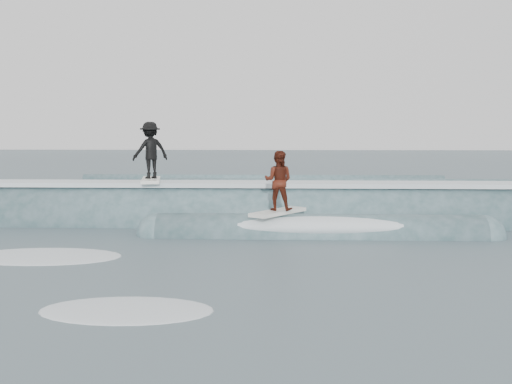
{
  "coord_description": "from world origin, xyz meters",
  "views": [
    {
      "loc": [
        0.69,
        -12.66,
        2.88
      ],
      "look_at": [
        0.0,
        4.25,
        1.1
      ],
      "focal_mm": 40.0,
      "sensor_mm": 36.0,
      "label": 1
    }
  ],
  "objects": [
    {
      "name": "surfer_black",
      "position": [
        -3.39,
        5.25,
        2.24
      ],
      "size": [
        1.33,
        2.07,
        1.89
      ],
      "color": "white",
      "rests_on": "ground"
    },
    {
      "name": "surfer_red",
      "position": [
        0.67,
        3.05,
        1.44
      ],
      "size": [
        1.62,
        1.94,
        1.75
      ],
      "color": "silver",
      "rests_on": "ground"
    },
    {
      "name": "ground",
      "position": [
        0.0,
        0.0,
        0.0
      ],
      "size": [
        160.0,
        160.0,
        0.0
      ],
      "primitive_type": "plane",
      "color": "#384852",
      "rests_on": "ground"
    },
    {
      "name": "breaking_wave",
      "position": [
        0.26,
        4.93,
        0.04
      ],
      "size": [
        21.99,
        4.03,
        2.49
      ],
      "color": "#355659",
      "rests_on": "ground"
    },
    {
      "name": "far_swells",
      "position": [
        -1.59,
        17.65,
        0.0
      ],
      "size": [
        36.07,
        8.65,
        0.8
      ],
      "color": "#355659",
      "rests_on": "ground"
    },
    {
      "name": "whitewater",
      "position": [
        0.23,
        -1.8,
        0.0
      ],
      "size": [
        14.78,
        6.11,
        0.1
      ],
      "color": "silver",
      "rests_on": "ground"
    }
  ]
}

